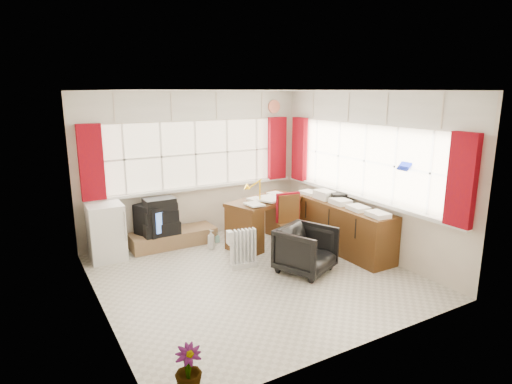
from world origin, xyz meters
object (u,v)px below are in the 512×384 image
at_px(desk_lamp, 260,186).
at_px(task_chair, 290,222).
at_px(tv_bench, 173,238).
at_px(crt_tv, 156,218).
at_px(credenza, 341,225).
at_px(desk, 265,219).
at_px(mini_fridge, 106,232).
at_px(radiator, 243,252).
at_px(office_chair, 306,250).

distance_m(desk_lamp, task_chair, 0.75).
bearing_deg(tv_bench, crt_tv, 172.69).
bearing_deg(credenza, tv_bench, 146.29).
bearing_deg(desk, mini_fridge, 166.22).
distance_m(desk_lamp, credenza, 1.44).
distance_m(desk, crt_tv, 1.78).
bearing_deg(credenza, desk_lamp, 147.45).
xyz_separation_m(task_chair, crt_tv, (-1.72, 1.32, -0.02)).
distance_m(task_chair, mini_fridge, 2.80).
relative_size(task_chair, mini_fridge, 1.12).
bearing_deg(radiator, desk, 41.55).
distance_m(crt_tv, mini_fridge, 0.82).
bearing_deg(mini_fridge, credenza, -23.32).
relative_size(desk_lamp, tv_bench, 0.27).
bearing_deg(task_chair, desk_lamp, 120.86).
xyz_separation_m(desk_lamp, credenza, (1.09, -0.70, -0.63)).
relative_size(credenza, crt_tv, 2.94).
xyz_separation_m(task_chair, credenza, (0.82, -0.23, -0.12)).
bearing_deg(desk_lamp, radiator, -137.41).
distance_m(radiator, mini_fridge, 2.10).
distance_m(radiator, credenza, 1.72).
relative_size(desk_lamp, crt_tv, 0.56).
bearing_deg(credenza, desk, 137.08).
relative_size(office_chair, tv_bench, 0.51).
bearing_deg(radiator, mini_fridge, 141.33).
bearing_deg(tv_bench, radiator, -67.68).
bearing_deg(credenza, task_chair, 163.97).
xyz_separation_m(radiator, credenza, (1.71, -0.13, 0.16)).
relative_size(tv_bench, crt_tv, 2.06).
bearing_deg(crt_tv, credenza, -31.48).
height_order(desk, desk_lamp, desk_lamp).
bearing_deg(desk_lamp, office_chair, -86.63).
distance_m(desk_lamp, mini_fridge, 2.44).
bearing_deg(crt_tv, desk_lamp, -30.65).
bearing_deg(mini_fridge, desk, -13.78).
distance_m(desk_lamp, tv_bench, 1.70).
distance_m(desk_lamp, crt_tv, 1.76).
relative_size(task_chair, credenza, 0.48).
height_order(radiator, crt_tv, crt_tv).
distance_m(credenza, mini_fridge, 3.64).
distance_m(office_chair, radiator, 0.90).
bearing_deg(mini_fridge, radiator, -38.67).
relative_size(task_chair, office_chair, 1.34).
distance_m(desk, desk_lamp, 0.65).
xyz_separation_m(desk_lamp, crt_tv, (-1.44, 0.85, -0.53)).
xyz_separation_m(desk, desk_lamp, (-0.19, -0.15, 0.60)).
bearing_deg(office_chair, crt_tv, 103.75).
bearing_deg(desk, office_chair, -95.26).
xyz_separation_m(tv_bench, mini_fridge, (-1.06, -0.08, 0.30)).
bearing_deg(credenza, crt_tv, 148.52).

